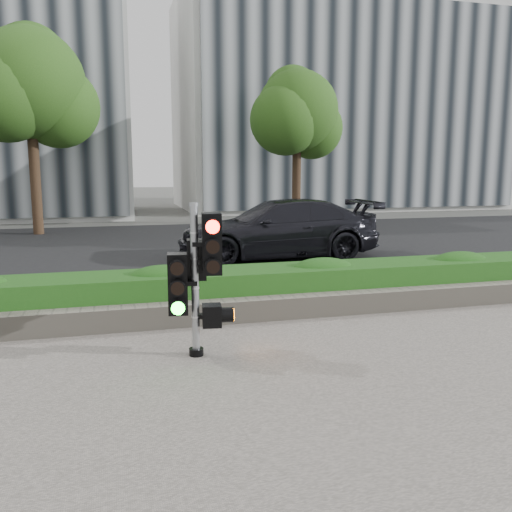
# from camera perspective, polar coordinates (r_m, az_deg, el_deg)

# --- Properties ---
(ground) EXTENTS (120.00, 120.00, 0.00)m
(ground) POSITION_cam_1_polar(r_m,az_deg,el_deg) (6.70, 3.04, -11.40)
(ground) COLOR #51514C
(ground) RESTS_ON ground
(sidewalk) EXTENTS (16.00, 11.00, 0.03)m
(sidewalk) POSITION_cam_1_polar(r_m,az_deg,el_deg) (4.61, 13.36, -21.66)
(sidewalk) COLOR #9E9389
(sidewalk) RESTS_ON ground
(road) EXTENTS (60.00, 13.00, 0.02)m
(road) POSITION_cam_1_polar(r_m,az_deg,el_deg) (16.24, -7.86, 0.91)
(road) COLOR black
(road) RESTS_ON ground
(curb) EXTENTS (60.00, 0.25, 0.12)m
(curb) POSITION_cam_1_polar(r_m,az_deg,el_deg) (9.59, -2.77, -4.60)
(curb) COLOR gray
(curb) RESTS_ON ground
(stone_wall) EXTENTS (12.00, 0.32, 0.34)m
(stone_wall) POSITION_cam_1_polar(r_m,az_deg,el_deg) (8.38, -0.96, -5.67)
(stone_wall) COLOR gray
(stone_wall) RESTS_ON sidewalk
(hedge) EXTENTS (12.00, 1.00, 0.68)m
(hedge) POSITION_cam_1_polar(r_m,az_deg,el_deg) (8.95, -1.97, -3.58)
(hedge) COLOR #3F8C2B
(hedge) RESTS_ON sidewalk
(building_right) EXTENTS (18.00, 10.00, 12.00)m
(building_right) POSITION_cam_1_polar(r_m,az_deg,el_deg) (33.75, 8.05, 15.44)
(building_right) COLOR #B7B7B2
(building_right) RESTS_ON ground
(tree_left) EXTENTS (4.61, 4.03, 7.34)m
(tree_left) POSITION_cam_1_polar(r_m,az_deg,el_deg) (20.85, -22.78, 16.02)
(tree_left) COLOR black
(tree_left) RESTS_ON ground
(tree_right) EXTENTS (4.10, 3.58, 6.53)m
(tree_right) POSITION_cam_1_polar(r_m,az_deg,el_deg) (22.85, 4.28, 14.63)
(tree_right) COLOR black
(tree_right) RESTS_ON ground
(traffic_signal) EXTENTS (0.68, 0.53, 1.92)m
(traffic_signal) POSITION_cam_1_polar(r_m,az_deg,el_deg) (6.72, -6.24, -1.69)
(traffic_signal) COLOR black
(traffic_signal) RESTS_ON sidewalk
(car_dark) EXTENTS (5.24, 2.16, 1.52)m
(car_dark) POSITION_cam_1_polar(r_m,az_deg,el_deg) (14.17, 2.35, 2.89)
(car_dark) COLOR black
(car_dark) RESTS_ON road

